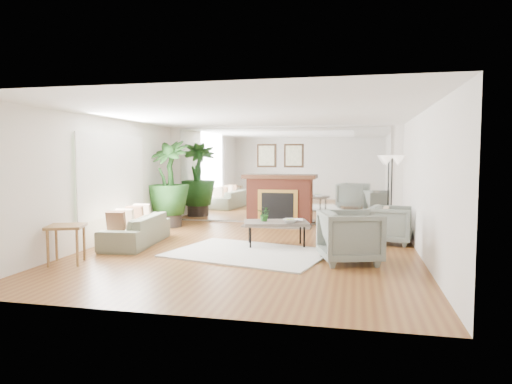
% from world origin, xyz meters
% --- Properties ---
extents(ground, '(7.00, 7.00, 0.00)m').
position_xyz_m(ground, '(0.00, 0.00, 0.00)').
color(ground, brown).
rests_on(ground, ground).
extents(wall_left, '(0.02, 7.00, 2.50)m').
position_xyz_m(wall_left, '(-2.99, 0.00, 1.25)').
color(wall_left, white).
rests_on(wall_left, ground).
extents(wall_right, '(0.02, 7.00, 2.50)m').
position_xyz_m(wall_right, '(2.99, 0.00, 1.25)').
color(wall_right, white).
rests_on(wall_right, ground).
extents(wall_back, '(6.00, 0.02, 2.50)m').
position_xyz_m(wall_back, '(0.00, 3.49, 1.25)').
color(wall_back, white).
rests_on(wall_back, ground).
extents(mirror_panel, '(5.40, 0.04, 2.40)m').
position_xyz_m(mirror_panel, '(0.00, 3.47, 1.25)').
color(mirror_panel, silver).
rests_on(mirror_panel, wall_back).
extents(window_panel, '(0.04, 2.40, 1.50)m').
position_xyz_m(window_panel, '(-2.96, 0.40, 1.35)').
color(window_panel, '#B2E09E').
rests_on(window_panel, wall_left).
extents(fireplace, '(1.85, 0.83, 2.05)m').
position_xyz_m(fireplace, '(0.00, 3.26, 0.66)').
color(fireplace, maroon).
rests_on(fireplace, ground).
extents(area_rug, '(3.04, 2.49, 0.03)m').
position_xyz_m(area_rug, '(0.05, -0.27, 0.01)').
color(area_rug, silver).
rests_on(area_rug, ground).
extents(coffee_table, '(1.35, 1.00, 0.48)m').
position_xyz_m(coffee_table, '(0.41, 0.51, 0.44)').
color(coffee_table, '#695C53').
rests_on(coffee_table, ground).
extents(sofa, '(0.95, 2.03, 0.57)m').
position_xyz_m(sofa, '(-2.32, 0.12, 0.29)').
color(sofa, slate).
rests_on(sofa, ground).
extents(armchair_back, '(0.98, 0.96, 0.75)m').
position_xyz_m(armchair_back, '(2.60, 1.32, 0.38)').
color(armchair_back, slate).
rests_on(armchair_back, ground).
extents(armchair_front, '(1.15, 1.13, 0.85)m').
position_xyz_m(armchair_front, '(1.81, -0.56, 0.43)').
color(armchair_front, slate).
rests_on(armchair_front, ground).
extents(side_table, '(0.70, 0.70, 0.63)m').
position_xyz_m(side_table, '(-2.65, -1.61, 0.53)').
color(side_table, olive).
rests_on(side_table, ground).
extents(potted_ficus, '(1.22, 1.22, 2.12)m').
position_xyz_m(potted_ficus, '(-2.60, 2.39, 1.13)').
color(potted_ficus, black).
rests_on(potted_ficus, ground).
extents(floor_lamp, '(0.57, 0.32, 1.75)m').
position_xyz_m(floor_lamp, '(2.70, 2.90, 1.50)').
color(floor_lamp, black).
rests_on(floor_lamp, ground).
extents(tabletop_plant, '(0.31, 0.29, 0.28)m').
position_xyz_m(tabletop_plant, '(0.19, 0.49, 0.63)').
color(tabletop_plant, '#245921').
rests_on(tabletop_plant, coffee_table).
extents(fruit_bowl, '(0.29, 0.29, 0.07)m').
position_xyz_m(fruit_bowl, '(0.70, 0.41, 0.52)').
color(fruit_bowl, olive).
rests_on(fruit_bowl, coffee_table).
extents(book, '(0.27, 0.35, 0.02)m').
position_xyz_m(book, '(0.66, 0.70, 0.50)').
color(book, olive).
rests_on(book, coffee_table).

